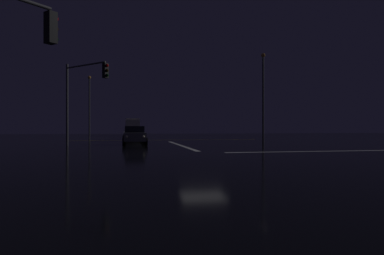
{
  "coord_description": "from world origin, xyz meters",
  "views": [
    {
      "loc": [
        -4.15,
        -18.41,
        1.45
      ],
      "look_at": [
        1.67,
        12.06,
        1.45
      ],
      "focal_mm": 31.13,
      "sensor_mm": 36.0,
      "label": 1
    }
  ],
  "objects_px": {
    "sedan_orange": "(134,132)",
    "streetlamp_right_near": "(263,91)",
    "sedan_white": "(133,134)",
    "sedan_silver": "(132,132)",
    "sedan_black": "(132,133)",
    "box_truck": "(132,126)",
    "sedan_gray": "(135,135)",
    "traffic_signal_nw": "(82,88)",
    "streetlamp_left_far": "(89,102)"
  },
  "relations": [
    {
      "from": "sedan_black",
      "to": "box_truck",
      "type": "distance_m",
      "value": 19.3
    },
    {
      "from": "sedan_silver",
      "to": "sedan_orange",
      "type": "bearing_deg",
      "value": -88.29
    },
    {
      "from": "sedan_white",
      "to": "traffic_signal_nw",
      "type": "relative_size",
      "value": 0.68
    },
    {
      "from": "box_truck",
      "to": "traffic_signal_nw",
      "type": "bearing_deg",
      "value": -96.57
    },
    {
      "from": "traffic_signal_nw",
      "to": "sedan_silver",
      "type": "bearing_deg",
      "value": 81.71
    },
    {
      "from": "sedan_gray",
      "to": "streetlamp_left_far",
      "type": "xyz_separation_m",
      "value": [
        -5.92,
        19.45,
        4.23
      ]
    },
    {
      "from": "traffic_signal_nw",
      "to": "streetlamp_left_far",
      "type": "bearing_deg",
      "value": 95.12
    },
    {
      "from": "traffic_signal_nw",
      "to": "streetlamp_right_near",
      "type": "xyz_separation_m",
      "value": [
        17.11,
        6.52,
        0.86
      ]
    },
    {
      "from": "sedan_black",
      "to": "streetlamp_right_near",
      "type": "height_order",
      "value": "streetlamp_right_near"
    },
    {
      "from": "sedan_white",
      "to": "sedan_black",
      "type": "relative_size",
      "value": 1.0
    },
    {
      "from": "sedan_white",
      "to": "streetlamp_right_near",
      "type": "height_order",
      "value": "streetlamp_right_near"
    },
    {
      "from": "sedan_white",
      "to": "sedan_black",
      "type": "bearing_deg",
      "value": 90.36
    },
    {
      "from": "sedan_black",
      "to": "sedan_white",
      "type": "bearing_deg",
      "value": -89.64
    },
    {
      "from": "sedan_orange",
      "to": "streetlamp_left_far",
      "type": "xyz_separation_m",
      "value": [
        -6.17,
        0.93,
        4.23
      ]
    },
    {
      "from": "sedan_white",
      "to": "traffic_signal_nw",
      "type": "bearing_deg",
      "value": -111.9
    },
    {
      "from": "box_truck",
      "to": "streetlamp_right_near",
      "type": "bearing_deg",
      "value": -65.7
    },
    {
      "from": "sedan_gray",
      "to": "sedan_orange",
      "type": "bearing_deg",
      "value": 89.23
    },
    {
      "from": "box_truck",
      "to": "streetlamp_left_far",
      "type": "xyz_separation_m",
      "value": [
        -6.09,
        -12.87,
        3.33
      ]
    },
    {
      "from": "sedan_gray",
      "to": "traffic_signal_nw",
      "type": "relative_size",
      "value": 0.68
    },
    {
      "from": "sedan_silver",
      "to": "traffic_signal_nw",
      "type": "height_order",
      "value": "traffic_signal_nw"
    },
    {
      "from": "sedan_black",
      "to": "streetlamp_right_near",
      "type": "distance_m",
      "value": 17.03
    },
    {
      "from": "streetlamp_left_far",
      "to": "streetlamp_right_near",
      "type": "xyz_separation_m",
      "value": [
        19.13,
        -16.0,
        0.25
      ]
    },
    {
      "from": "sedan_orange",
      "to": "streetlamp_right_near",
      "type": "distance_m",
      "value": 20.37
    },
    {
      "from": "sedan_black",
      "to": "box_truck",
      "type": "bearing_deg",
      "value": 89.09
    },
    {
      "from": "sedan_orange",
      "to": "box_truck",
      "type": "distance_m",
      "value": 13.83
    },
    {
      "from": "sedan_black",
      "to": "streetlamp_right_near",
      "type": "bearing_deg",
      "value": -35.73
    },
    {
      "from": "sedan_silver",
      "to": "streetlamp_right_near",
      "type": "bearing_deg",
      "value": -57.78
    },
    {
      "from": "streetlamp_left_far",
      "to": "box_truck",
      "type": "bearing_deg",
      "value": 64.67
    },
    {
      "from": "sedan_gray",
      "to": "sedan_white",
      "type": "distance_m",
      "value": 6.41
    },
    {
      "from": "sedan_white",
      "to": "streetlamp_left_far",
      "type": "xyz_separation_m",
      "value": [
        -5.83,
        13.04,
        4.23
      ]
    },
    {
      "from": "sedan_white",
      "to": "sedan_orange",
      "type": "height_order",
      "value": "same"
    },
    {
      "from": "sedan_black",
      "to": "traffic_signal_nw",
      "type": "bearing_deg",
      "value": -103.17
    },
    {
      "from": "box_truck",
      "to": "streetlamp_right_near",
      "type": "height_order",
      "value": "streetlamp_right_near"
    },
    {
      "from": "sedan_orange",
      "to": "box_truck",
      "type": "relative_size",
      "value": 0.52
    },
    {
      "from": "sedan_gray",
      "to": "sedan_silver",
      "type": "bearing_deg",
      "value": 89.82
    },
    {
      "from": "traffic_signal_nw",
      "to": "sedan_orange",
      "type": "bearing_deg",
      "value": 79.1
    },
    {
      "from": "sedan_silver",
      "to": "box_truck",
      "type": "xyz_separation_m",
      "value": [
        0.09,
        8.05,
        0.91
      ]
    },
    {
      "from": "sedan_white",
      "to": "sedan_silver",
      "type": "relative_size",
      "value": 1.0
    },
    {
      "from": "sedan_gray",
      "to": "sedan_black",
      "type": "height_order",
      "value": "same"
    },
    {
      "from": "traffic_signal_nw",
      "to": "sedan_gray",
      "type": "bearing_deg",
      "value": 38.14
    },
    {
      "from": "sedan_gray",
      "to": "sedan_black",
      "type": "bearing_deg",
      "value": 90.6
    },
    {
      "from": "sedan_silver",
      "to": "streetlamp_left_far",
      "type": "distance_m",
      "value": 8.79
    },
    {
      "from": "sedan_gray",
      "to": "box_truck",
      "type": "bearing_deg",
      "value": 89.7
    },
    {
      "from": "sedan_gray",
      "to": "sedan_silver",
      "type": "distance_m",
      "value": 24.27
    },
    {
      "from": "sedan_white",
      "to": "box_truck",
      "type": "height_order",
      "value": "box_truck"
    },
    {
      "from": "sedan_gray",
      "to": "sedan_orange",
      "type": "relative_size",
      "value": 1.0
    },
    {
      "from": "sedan_orange",
      "to": "streetlamp_right_near",
      "type": "bearing_deg",
      "value": -49.32
    },
    {
      "from": "sedan_orange",
      "to": "streetlamp_left_far",
      "type": "relative_size",
      "value": 0.5
    },
    {
      "from": "traffic_signal_nw",
      "to": "streetlamp_right_near",
      "type": "bearing_deg",
      "value": 20.85
    },
    {
      "from": "sedan_orange",
      "to": "box_truck",
      "type": "bearing_deg",
      "value": 90.34
    }
  ]
}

